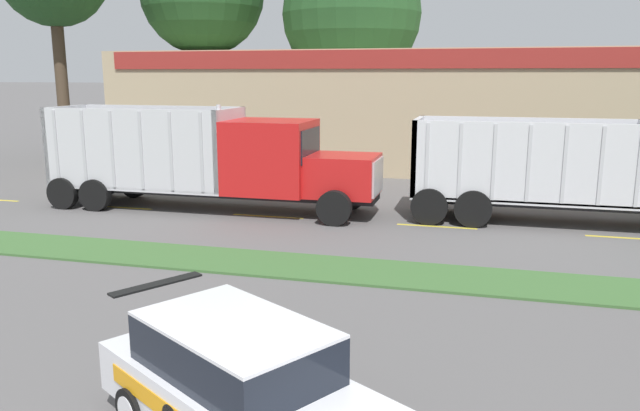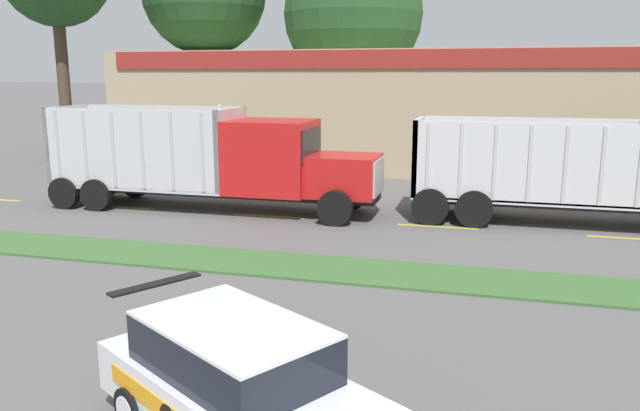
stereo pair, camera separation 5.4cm
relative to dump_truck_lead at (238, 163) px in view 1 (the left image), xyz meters
The scene contains 9 objects.
grass_verge 7.25m from the dump_truck_lead, 51.43° to the right, with size 120.00×1.94×0.06m, color #3D6633.
centre_line_3 4.51m from the dump_truck_lead, behind, with size 2.40×0.14×0.01m, color yellow.
centre_line_4 2.10m from the dump_truck_lead, 24.58° to the right, with size 2.40×0.14×0.01m, color yellow.
centre_line_5 6.84m from the dump_truck_lead, ahead, with size 2.40×0.14×0.01m, color yellow.
centre_line_6 12.15m from the dump_truck_lead, ahead, with size 2.40×0.14×0.01m, color yellow.
dump_truck_lead is the anchor object (origin of this frame).
rally_car 13.82m from the dump_truck_lead, 67.65° to the right, with size 4.65×3.78×1.64m.
store_building_backdrop 14.68m from the dump_truck_lead, 72.56° to the left, with size 29.10×12.10×5.61m.
tree_behind_right 14.37m from the dump_truck_lead, 85.02° to the left, with size 6.98×6.98×12.71m.
Camera 1 is at (3.47, -2.84, 4.52)m, focal length 35.00 mm.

